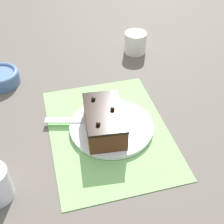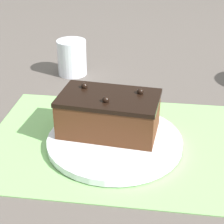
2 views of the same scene
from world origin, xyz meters
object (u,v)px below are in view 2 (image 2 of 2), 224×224
Objects in this scene: cake_plate at (115,141)px; serving_knife at (134,125)px; chocolate_cake at (109,114)px; drinking_glass at (72,57)px.

serving_knife reaches higher than cake_plate.
cake_plate is at bearing -60.27° from chocolate_cake.
chocolate_cake reaches higher than cake_plate.
serving_knife is 0.33m from drinking_glass.
chocolate_cake is 0.33m from drinking_glass.
chocolate_cake is 2.10× the size of drinking_glass.
cake_plate is 0.05m from chocolate_cake.
drinking_glass is (-0.14, 0.29, -0.01)m from chocolate_cake.
drinking_glass is at bearing 115.41° from cake_plate.
serving_knife is at bearing 53.71° from cake_plate.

